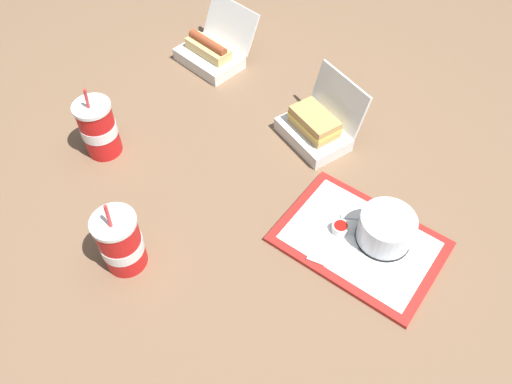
{
  "coord_description": "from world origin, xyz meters",
  "views": [
    {
      "loc": [
        0.58,
        -0.58,
        1.0
      ],
      "look_at": [
        0.04,
        -0.05,
        0.05
      ],
      "focal_mm": 35.0,
      "sensor_mm": 36.0,
      "label": 1
    }
  ],
  "objects_px": {
    "clamshell_sandwich_right": "(317,127)",
    "cake_container": "(386,230)",
    "soda_cup_front": "(121,242)",
    "plastic_fork": "(364,218)",
    "soda_cup_back": "(99,128)",
    "ketchup_cup": "(340,228)",
    "clamshell_hotdog_front": "(212,51)",
    "food_tray": "(359,242)"
  },
  "relations": [
    {
      "from": "ketchup_cup",
      "to": "plastic_fork",
      "type": "distance_m",
      "value": 0.07
    },
    {
      "from": "clamshell_hotdog_front",
      "to": "soda_cup_back",
      "type": "height_order",
      "value": "soda_cup_back"
    },
    {
      "from": "ketchup_cup",
      "to": "soda_cup_back",
      "type": "bearing_deg",
      "value": -158.74
    },
    {
      "from": "food_tray",
      "to": "clamshell_hotdog_front",
      "type": "xyz_separation_m",
      "value": [
        -0.76,
        0.21,
        0.03
      ]
    },
    {
      "from": "soda_cup_front",
      "to": "plastic_fork",
      "type": "bearing_deg",
      "value": 57.07
    },
    {
      "from": "cake_container",
      "to": "soda_cup_back",
      "type": "xyz_separation_m",
      "value": [
        -0.71,
        -0.3,
        0.03
      ]
    },
    {
      "from": "plastic_fork",
      "to": "soda_cup_back",
      "type": "xyz_separation_m",
      "value": [
        -0.64,
        -0.32,
        0.07
      ]
    },
    {
      "from": "clamshell_sandwich_right",
      "to": "soda_cup_back",
      "type": "height_order",
      "value": "soda_cup_back"
    },
    {
      "from": "cake_container",
      "to": "plastic_fork",
      "type": "relative_size",
      "value": 1.19
    },
    {
      "from": "clamshell_sandwich_right",
      "to": "cake_container",
      "type": "bearing_deg",
      "value": -23.29
    },
    {
      "from": "plastic_fork",
      "to": "clamshell_hotdog_front",
      "type": "height_order",
      "value": "clamshell_hotdog_front"
    },
    {
      "from": "ketchup_cup",
      "to": "soda_cup_front",
      "type": "xyz_separation_m",
      "value": [
        -0.29,
        -0.4,
        0.05
      ]
    },
    {
      "from": "cake_container",
      "to": "ketchup_cup",
      "type": "height_order",
      "value": "cake_container"
    },
    {
      "from": "clamshell_sandwich_right",
      "to": "soda_cup_front",
      "type": "bearing_deg",
      "value": -93.5
    },
    {
      "from": "food_tray",
      "to": "cake_container",
      "type": "relative_size",
      "value": 3.11
    },
    {
      "from": "food_tray",
      "to": "ketchup_cup",
      "type": "relative_size",
      "value": 10.15
    },
    {
      "from": "soda_cup_front",
      "to": "food_tray",
      "type": "bearing_deg",
      "value": 50.87
    },
    {
      "from": "plastic_fork",
      "to": "clamshell_sandwich_right",
      "type": "xyz_separation_m",
      "value": [
        -0.27,
        0.13,
        0.03
      ]
    },
    {
      "from": "plastic_fork",
      "to": "soda_cup_back",
      "type": "bearing_deg",
      "value": 162.83
    },
    {
      "from": "ketchup_cup",
      "to": "plastic_fork",
      "type": "xyz_separation_m",
      "value": [
        0.02,
        0.07,
        -0.01
      ]
    },
    {
      "from": "clamshell_sandwich_right",
      "to": "soda_cup_front",
      "type": "distance_m",
      "value": 0.61
    },
    {
      "from": "plastic_fork",
      "to": "clamshell_sandwich_right",
      "type": "height_order",
      "value": "clamshell_sandwich_right"
    },
    {
      "from": "soda_cup_front",
      "to": "clamshell_hotdog_front",
      "type": "bearing_deg",
      "value": 123.99
    },
    {
      "from": "clamshell_sandwich_right",
      "to": "soda_cup_back",
      "type": "xyz_separation_m",
      "value": [
        -0.37,
        -0.45,
        0.04
      ]
    },
    {
      "from": "ketchup_cup",
      "to": "soda_cup_front",
      "type": "height_order",
      "value": "soda_cup_front"
    },
    {
      "from": "clamshell_hotdog_front",
      "to": "soda_cup_front",
      "type": "height_order",
      "value": "soda_cup_front"
    },
    {
      "from": "plastic_fork",
      "to": "soda_cup_back",
      "type": "height_order",
      "value": "soda_cup_back"
    },
    {
      "from": "soda_cup_back",
      "to": "cake_container",
      "type": "bearing_deg",
      "value": 22.94
    },
    {
      "from": "cake_container",
      "to": "ketchup_cup",
      "type": "distance_m",
      "value": 0.1
    },
    {
      "from": "ketchup_cup",
      "to": "soda_cup_back",
      "type": "distance_m",
      "value": 0.67
    },
    {
      "from": "food_tray",
      "to": "clamshell_sandwich_right",
      "type": "xyz_separation_m",
      "value": [
        -0.3,
        0.19,
        0.04
      ]
    },
    {
      "from": "ketchup_cup",
      "to": "clamshell_sandwich_right",
      "type": "height_order",
      "value": "clamshell_sandwich_right"
    },
    {
      "from": "plastic_fork",
      "to": "soda_cup_front",
      "type": "xyz_separation_m",
      "value": [
        -0.31,
        -0.48,
        0.06
      ]
    },
    {
      "from": "cake_container",
      "to": "clamshell_hotdog_front",
      "type": "xyz_separation_m",
      "value": [
        -0.8,
        0.17,
        -0.01
      ]
    },
    {
      "from": "clamshell_hotdog_front",
      "to": "food_tray",
      "type": "bearing_deg",
      "value": -15.23
    },
    {
      "from": "plastic_fork",
      "to": "soda_cup_front",
      "type": "bearing_deg",
      "value": -166.26
    },
    {
      "from": "plastic_fork",
      "to": "clamshell_hotdog_front",
      "type": "bearing_deg",
      "value": 124.95
    },
    {
      "from": "food_tray",
      "to": "clamshell_sandwich_right",
      "type": "bearing_deg",
      "value": 148.4
    },
    {
      "from": "cake_container",
      "to": "ketchup_cup",
      "type": "xyz_separation_m",
      "value": [
        -0.08,
        -0.06,
        -0.02
      ]
    },
    {
      "from": "ketchup_cup",
      "to": "clamshell_hotdog_front",
      "type": "bearing_deg",
      "value": 162.66
    },
    {
      "from": "plastic_fork",
      "to": "clamshell_sandwich_right",
      "type": "relative_size",
      "value": 0.5
    },
    {
      "from": "cake_container",
      "to": "food_tray",
      "type": "bearing_deg",
      "value": -129.71
    }
  ]
}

